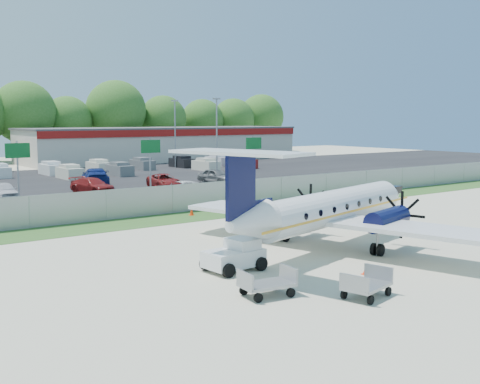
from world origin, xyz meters
TOP-DOWN VIEW (x-y plane):
  - ground at (0.00, 0.00)m, footprint 170.00×170.00m
  - grass_verge at (0.00, 12.00)m, footprint 170.00×4.00m
  - access_road at (0.00, 19.00)m, footprint 170.00×8.00m
  - parking_lot at (0.00, 40.00)m, footprint 170.00×32.00m
  - perimeter_fence at (0.00, 14.00)m, footprint 120.00×0.06m
  - building_east at (26.00, 61.98)m, footprint 44.40×12.40m
  - sign_left at (-8.00, 22.91)m, footprint 1.80×0.26m
  - sign_mid at (3.00, 22.91)m, footprint 1.80×0.26m
  - sign_right at (14.00, 22.91)m, footprint 1.80×0.26m
  - light_pole_ne at (20.00, 38.00)m, footprint 0.90×0.35m
  - light_pole_se at (20.00, 48.00)m, footprint 0.90×0.35m
  - aircraft at (0.74, -0.74)m, footprint 17.45×17.05m
  - pushback_tug at (-5.82, -1.60)m, footprint 2.64×1.96m
  - baggage_cart_near at (-4.28, -7.81)m, footprint 2.21×1.62m
  - baggage_cart_far at (-7.17, -5.48)m, footprint 2.15×1.47m
  - cone_nose at (6.43, 2.72)m, footprint 0.35×0.35m
  - cone_port_wing at (-1.74, -5.56)m, footprint 0.36×0.36m
  - cone_starboard_wing at (0.54, 12.37)m, footprint 0.35×0.35m
  - road_car_mid at (4.78, 20.94)m, footprint 5.07×2.47m
  - road_car_east at (33.26, 17.36)m, footprint 4.63×2.99m
  - parked_car_b at (-7.62, 28.53)m, footprint 1.71×4.21m
  - parked_car_c at (-0.10, 28.17)m, footprint 3.14×5.11m
  - parked_car_d at (7.22, 28.27)m, footprint 2.88×5.03m
  - parked_car_e at (13.50, 28.50)m, footprint 2.54×4.67m
  - parked_car_g at (2.82, 34.38)m, footprint 4.13×6.37m
  - far_parking_rows at (0.00, 45.00)m, footprint 56.00×10.00m

SIDE VIEW (x-z plane):
  - ground at x=0.00m, z-range 0.00..0.00m
  - road_car_mid at x=4.78m, z-range -0.69..0.69m
  - road_car_east at x=33.26m, z-range -0.73..0.73m
  - parked_car_b at x=-7.62m, z-range -0.72..0.72m
  - parked_car_c at x=-0.10m, z-range -0.69..0.69m
  - parked_car_d at x=7.22m, z-range -0.66..0.66m
  - parked_car_e at x=13.50m, z-range -0.75..0.75m
  - parked_car_g at x=2.82m, z-range -0.86..0.86m
  - far_parking_rows at x=0.00m, z-range -0.80..0.80m
  - grass_verge at x=0.00m, z-range 0.00..0.02m
  - access_road at x=0.00m, z-range 0.00..0.02m
  - parking_lot at x=0.00m, z-range 0.00..0.02m
  - cone_starboard_wing at x=0.54m, z-range -0.01..0.48m
  - cone_nose at x=6.43m, z-range -0.01..0.49m
  - cone_port_wing at x=-1.74m, z-range -0.01..0.50m
  - baggage_cart_near at x=-4.28m, z-range -0.04..1.01m
  - baggage_cart_far at x=-7.17m, z-range -0.04..1.02m
  - pushback_tug at x=-5.82m, z-range -0.03..1.35m
  - perimeter_fence at x=0.00m, z-range 0.01..2.00m
  - aircraft at x=0.74m, z-range -0.61..4.72m
  - building_east at x=26.00m, z-range 0.01..5.25m
  - sign_left at x=-8.00m, z-range 1.11..6.11m
  - sign_mid at x=3.00m, z-range 1.11..6.11m
  - sign_right at x=14.00m, z-range 1.11..6.11m
  - light_pole_ne at x=20.00m, z-range 0.69..9.78m
  - light_pole_se at x=20.00m, z-range 0.69..9.78m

